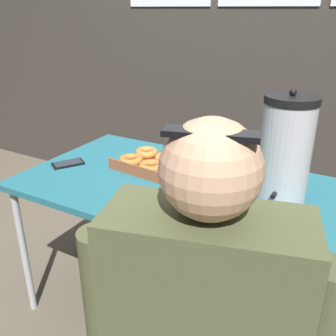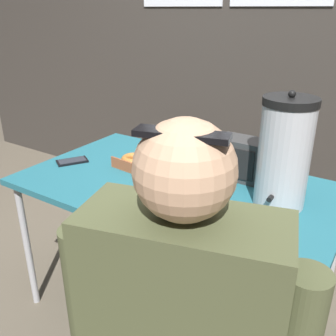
{
  "view_description": "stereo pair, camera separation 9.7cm",
  "coord_description": "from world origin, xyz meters",
  "px_view_note": "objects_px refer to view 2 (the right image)",
  "views": [
    {
      "loc": [
        0.68,
        -1.29,
        1.4
      ],
      "look_at": [
        -0.04,
        0.0,
        0.76
      ],
      "focal_mm": 40.0,
      "sensor_mm": 36.0,
      "label": 1
    },
    {
      "loc": [
        0.76,
        -1.24,
        1.4
      ],
      "look_at": [
        -0.04,
        0.0,
        0.76
      ],
      "focal_mm": 40.0,
      "sensor_mm": 36.0,
      "label": 2
    }
  ],
  "objects_px": {
    "donut_box": "(157,164)",
    "space_heater": "(241,159)",
    "cell_phone": "(72,161)",
    "coffee_urn": "(284,153)"
  },
  "relations": [
    {
      "from": "space_heater",
      "to": "donut_box",
      "type": "bearing_deg",
      "value": -162.87
    },
    {
      "from": "cell_phone",
      "to": "space_heater",
      "type": "height_order",
      "value": "space_heater"
    },
    {
      "from": "donut_box",
      "to": "space_heater",
      "type": "bearing_deg",
      "value": 23.19
    },
    {
      "from": "donut_box",
      "to": "coffee_urn",
      "type": "relative_size",
      "value": 0.96
    },
    {
      "from": "cell_phone",
      "to": "space_heater",
      "type": "xyz_separation_m",
      "value": [
        0.76,
        0.28,
        0.09
      ]
    },
    {
      "from": "cell_phone",
      "to": "space_heater",
      "type": "relative_size",
      "value": 0.83
    },
    {
      "from": "donut_box",
      "to": "space_heater",
      "type": "height_order",
      "value": "space_heater"
    },
    {
      "from": "donut_box",
      "to": "coffee_urn",
      "type": "xyz_separation_m",
      "value": [
        0.58,
        -0.03,
        0.18
      ]
    },
    {
      "from": "donut_box",
      "to": "coffee_urn",
      "type": "distance_m",
      "value": 0.61
    },
    {
      "from": "donut_box",
      "to": "cell_phone",
      "type": "height_order",
      "value": "donut_box"
    }
  ]
}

